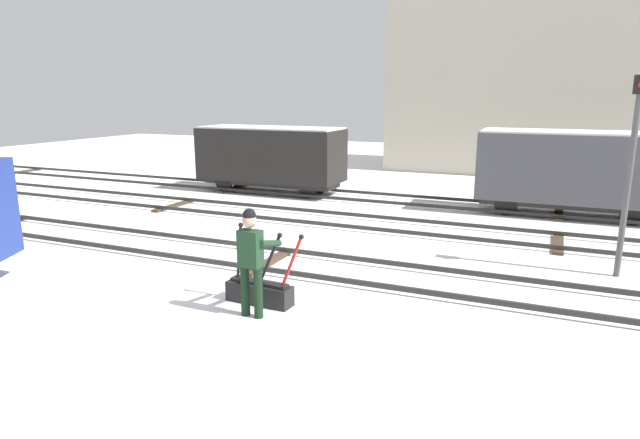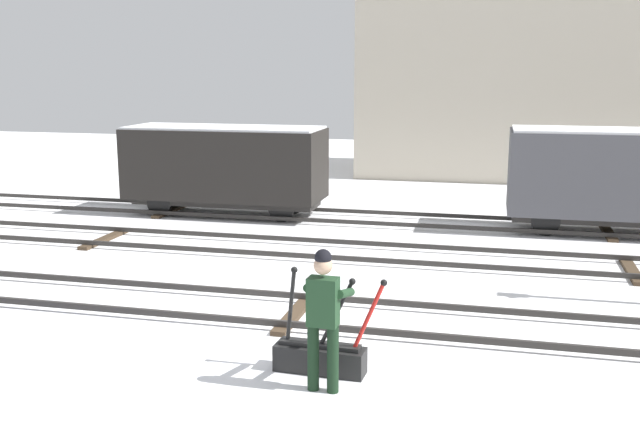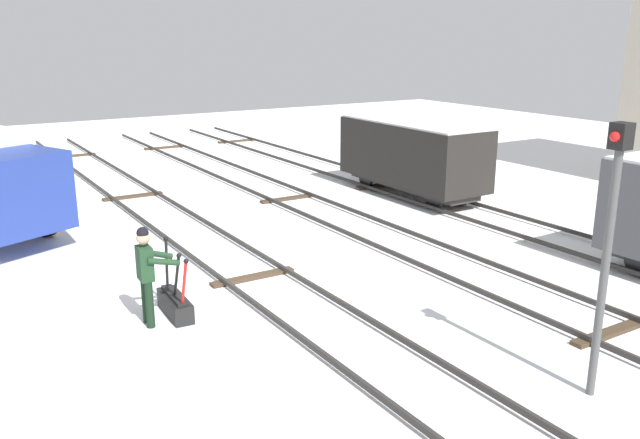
% 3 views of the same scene
% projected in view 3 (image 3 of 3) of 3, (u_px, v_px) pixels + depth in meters
% --- Properties ---
extents(ground_plane, '(60.00, 60.00, 0.00)m').
position_uv_depth(ground_plane, '(253.00, 279.00, 14.53)').
color(ground_plane, white).
extents(track_main_line, '(44.00, 1.94, 0.18)m').
position_uv_depth(track_main_line, '(253.00, 274.00, 14.50)').
color(track_main_line, '#2D2B28').
rests_on(track_main_line, ground_plane).
extents(track_siding_near, '(44.00, 1.94, 0.18)m').
position_uv_depth(track_siding_near, '(403.00, 243.00, 16.62)').
color(track_siding_near, '#2D2B28').
rests_on(track_siding_near, ground_plane).
extents(track_siding_far, '(44.00, 1.94, 0.18)m').
position_uv_depth(track_siding_far, '(507.00, 222.00, 18.48)').
color(track_siding_far, '#2D2B28').
rests_on(track_siding_far, ground_plane).
extents(switch_lever_frame, '(1.54, 0.43, 1.45)m').
position_uv_depth(switch_lever_frame, '(175.00, 303.00, 12.61)').
color(switch_lever_frame, black).
rests_on(switch_lever_frame, ground_plane).
extents(rail_worker, '(0.56, 0.72, 1.86)m').
position_uv_depth(rail_worker, '(147.00, 270.00, 11.98)').
color(rail_worker, black).
rests_on(rail_worker, ground_plane).
extents(signal_post, '(0.24, 0.32, 4.02)m').
position_uv_depth(signal_post, '(609.00, 236.00, 9.23)').
color(signal_post, '#4C4C4C').
rests_on(signal_post, ground_plane).
extents(freight_car_mid_siding, '(5.42, 1.99, 2.46)m').
position_uv_depth(freight_car_mid_siding, '(412.00, 154.00, 21.54)').
color(freight_car_mid_siding, '#2D2B28').
rests_on(freight_car_mid_siding, ground_plane).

